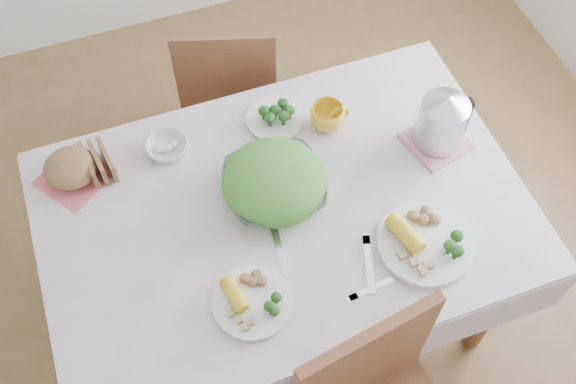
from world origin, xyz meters
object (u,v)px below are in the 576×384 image
object	(u,v)px
dinner_plate_left	(253,302)
yellow_mug	(327,117)
chair_far	(230,78)
salad_bowl	(275,186)
dinner_plate_right	(425,243)
electric_kettle	(442,120)
dining_table	(285,265)

from	to	relation	value
dinner_plate_left	yellow_mug	distance (m)	0.69
chair_far	salad_bowl	world-z (taller)	chair_far
dinner_plate_right	yellow_mug	world-z (taller)	yellow_mug
salad_bowl	chair_far	bearing A→B (deg)	84.64
electric_kettle	dining_table	bearing A→B (deg)	-170.33
dining_table	chair_far	bearing A→B (deg)	85.57
dining_table	dinner_plate_right	bearing A→B (deg)	-36.77
dinner_plate_right	dinner_plate_left	bearing A→B (deg)	-179.68
dinner_plate_left	dinner_plate_right	size ratio (longest dim) A/B	0.80
chair_far	dinner_plate_left	world-z (taller)	chair_far
dining_table	dinner_plate_left	xyz separation A→B (m)	(-0.19, -0.27, 0.40)
dinner_plate_right	electric_kettle	bearing A→B (deg)	58.41
yellow_mug	electric_kettle	size ratio (longest dim) A/B	0.54
chair_far	yellow_mug	xyz separation A→B (m)	(0.18, -0.58, 0.34)
dining_table	dinner_plate_left	distance (m)	0.52
salad_bowl	electric_kettle	distance (m)	0.57
salad_bowl	yellow_mug	distance (m)	0.32
dinner_plate_left	dinner_plate_right	world-z (taller)	dinner_plate_right
chair_far	yellow_mug	distance (m)	0.70
dining_table	chair_far	world-z (taller)	chair_far
dining_table	salad_bowl	bearing A→B (deg)	96.50
chair_far	salad_bowl	bearing A→B (deg)	102.31
salad_bowl	dinner_plate_right	world-z (taller)	salad_bowl
dining_table	yellow_mug	bearing A→B (deg)	46.62
salad_bowl	electric_kettle	size ratio (longest dim) A/B	1.43
dinner_plate_left	dinner_plate_right	bearing A→B (deg)	0.32
dining_table	chair_far	size ratio (longest dim) A/B	1.60
dinner_plate_left	yellow_mug	xyz separation A→B (m)	(0.44, 0.53, 0.03)
dinner_plate_right	chair_far	bearing A→B (deg)	104.61
dinner_plate_right	electric_kettle	xyz separation A→B (m)	(0.21, 0.33, 0.11)
yellow_mug	salad_bowl	bearing A→B (deg)	-142.55
chair_far	dinner_plate_right	xyz separation A→B (m)	(0.29, -1.10, 0.31)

